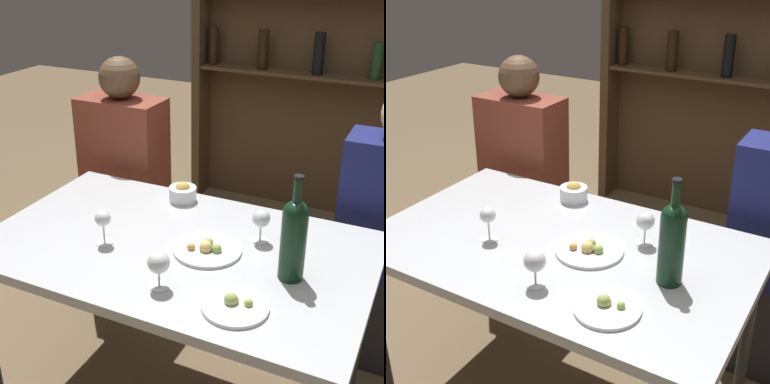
% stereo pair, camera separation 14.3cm
% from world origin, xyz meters
% --- Properties ---
extents(dining_table, '(1.34, 0.82, 0.74)m').
position_xyz_m(dining_table, '(0.00, 0.00, 0.68)').
color(dining_table, '#B7BABF').
rests_on(dining_table, ground_plane).
extents(wine_rack_wall, '(1.64, 0.21, 2.19)m').
position_xyz_m(wine_rack_wall, '(-0.00, 1.94, 1.14)').
color(wine_rack_wall, '#4C3823').
rests_on(wine_rack_wall, ground_plane).
extents(wine_bottle, '(0.08, 0.08, 0.35)m').
position_xyz_m(wine_bottle, '(0.42, -0.02, 0.89)').
color(wine_bottle, black).
rests_on(wine_bottle, dining_table).
extents(wine_glass_0, '(0.06, 0.06, 0.12)m').
position_xyz_m(wine_glass_0, '(0.25, 0.15, 0.83)').
color(wine_glass_0, silver).
rests_on(wine_glass_0, dining_table).
extents(wine_glass_1, '(0.06, 0.06, 0.13)m').
position_xyz_m(wine_glass_1, '(-0.23, -0.10, 0.83)').
color(wine_glass_1, silver).
rests_on(wine_glass_1, dining_table).
extents(wine_glass_2, '(0.07, 0.07, 0.12)m').
position_xyz_m(wine_glass_2, '(0.07, -0.25, 0.83)').
color(wine_glass_2, silver).
rests_on(wine_glass_2, dining_table).
extents(food_plate_0, '(0.20, 0.20, 0.04)m').
position_xyz_m(food_plate_0, '(0.32, -0.25, 0.75)').
color(food_plate_0, white).
rests_on(food_plate_0, dining_table).
extents(food_plate_1, '(0.24, 0.24, 0.05)m').
position_xyz_m(food_plate_1, '(0.12, 0.00, 0.75)').
color(food_plate_1, silver).
rests_on(food_plate_1, dining_table).
extents(snack_bowl, '(0.11, 0.11, 0.08)m').
position_xyz_m(snack_bowl, '(-0.14, 0.32, 0.77)').
color(snack_bowl, white).
rests_on(snack_bowl, dining_table).
extents(seated_person_left, '(0.40, 0.22, 1.23)m').
position_xyz_m(seated_person_left, '(-0.61, 0.61, 0.58)').
color(seated_person_left, '#26262B').
rests_on(seated_person_left, ground_plane).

